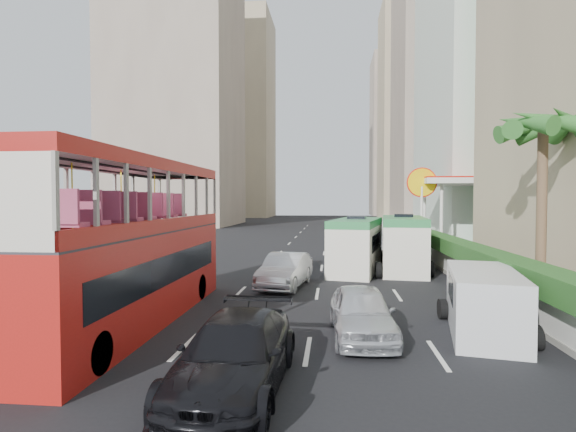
# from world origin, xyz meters

# --- Properties ---
(ground_plane) EXTENTS (200.00, 200.00, 0.00)m
(ground_plane) POSITION_xyz_m (0.00, 0.00, 0.00)
(ground_plane) COLOR black
(ground_plane) RESTS_ON ground
(double_decker_bus) EXTENTS (2.50, 11.00, 5.06)m
(double_decker_bus) POSITION_xyz_m (-6.00, 0.00, 2.53)
(double_decker_bus) COLOR #B31A14
(double_decker_bus) RESTS_ON ground
(car_silver_lane_a) EXTENTS (2.22, 4.65, 1.47)m
(car_silver_lane_a) POSITION_xyz_m (-1.85, 6.23, 0.00)
(car_silver_lane_a) COLOR silver
(car_silver_lane_a) RESTS_ON ground
(car_silver_lane_b) EXTENTS (1.88, 4.21, 1.41)m
(car_silver_lane_b) POSITION_xyz_m (1.03, -0.73, 0.00)
(car_silver_lane_b) COLOR silver
(car_silver_lane_b) RESTS_ON ground
(car_black) EXTENTS (2.19, 5.04, 1.44)m
(car_black) POSITION_xyz_m (-1.71, -4.50, 0.00)
(car_black) COLOR black
(car_black) RESTS_ON ground
(van_asset) EXTENTS (2.65, 4.68, 1.23)m
(van_asset) POSITION_xyz_m (1.17, 19.15, 0.00)
(van_asset) COLOR silver
(van_asset) RESTS_ON ground
(minibus_near) EXTENTS (3.30, 6.62, 2.81)m
(minibus_near) POSITION_xyz_m (1.49, 10.98, 1.40)
(minibus_near) COLOR silver
(minibus_near) RESTS_ON ground
(minibus_far) EXTENTS (2.85, 6.73, 2.90)m
(minibus_far) POSITION_xyz_m (4.04, 11.62, 1.45)
(minibus_far) COLOR silver
(minibus_far) RESTS_ON ground
(panel_van_near) EXTENTS (2.61, 4.73, 1.79)m
(panel_van_near) POSITION_xyz_m (4.54, 0.07, 0.89)
(panel_van_near) COLOR silver
(panel_van_near) RESTS_ON ground
(panel_van_far) EXTENTS (3.39, 6.06, 2.28)m
(panel_van_far) POSITION_xyz_m (3.93, 22.47, 1.14)
(panel_van_far) COLOR silver
(panel_van_far) RESTS_ON ground
(sidewalk) EXTENTS (6.00, 120.00, 0.18)m
(sidewalk) POSITION_xyz_m (9.00, 25.00, 0.09)
(sidewalk) COLOR #99968C
(sidewalk) RESTS_ON ground
(kerb_wall) EXTENTS (0.30, 44.00, 1.00)m
(kerb_wall) POSITION_xyz_m (6.20, 14.00, 0.68)
(kerb_wall) COLOR silver
(kerb_wall) RESTS_ON sidewalk
(hedge) EXTENTS (1.10, 44.00, 0.70)m
(hedge) POSITION_xyz_m (6.20, 14.00, 1.53)
(hedge) COLOR #2D6626
(hedge) RESTS_ON kerb_wall
(palm_tree) EXTENTS (0.36, 0.36, 6.40)m
(palm_tree) POSITION_xyz_m (7.80, 4.00, 3.38)
(palm_tree) COLOR brown
(palm_tree) RESTS_ON sidewalk
(shell_station) EXTENTS (6.50, 8.00, 5.50)m
(shell_station) POSITION_xyz_m (10.00, 23.00, 2.75)
(shell_station) COLOR silver
(shell_station) RESTS_ON ground
(tower_mid) EXTENTS (16.00, 16.00, 50.00)m
(tower_mid) POSITION_xyz_m (18.00, 58.00, 25.00)
(tower_mid) COLOR tan
(tower_mid) RESTS_ON ground
(tower_far_a) EXTENTS (14.00, 14.00, 44.00)m
(tower_far_a) POSITION_xyz_m (17.00, 82.00, 22.00)
(tower_far_a) COLOR tan
(tower_far_a) RESTS_ON ground
(tower_far_b) EXTENTS (14.00, 14.00, 40.00)m
(tower_far_b) POSITION_xyz_m (17.00, 104.00, 20.00)
(tower_far_b) COLOR tan
(tower_far_b) RESTS_ON ground
(tower_left_a) EXTENTS (18.00, 18.00, 52.00)m
(tower_left_a) POSITION_xyz_m (-24.00, 55.00, 26.00)
(tower_left_a) COLOR tan
(tower_left_a) RESTS_ON ground
(tower_left_b) EXTENTS (16.00, 16.00, 46.00)m
(tower_left_b) POSITION_xyz_m (-22.00, 90.00, 23.00)
(tower_left_b) COLOR tan
(tower_left_b) RESTS_ON ground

